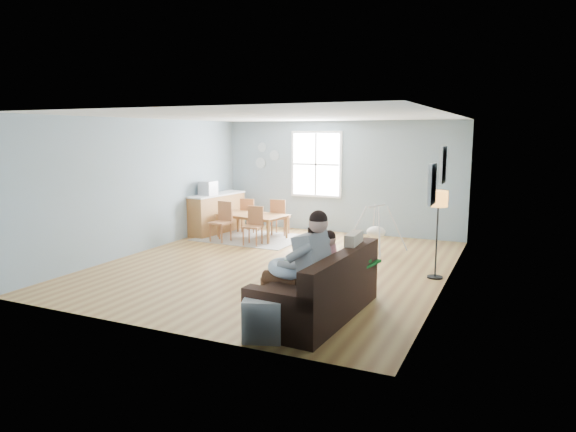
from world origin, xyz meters
The scene contains 22 objects.
room centered at (0.00, 0.00, 2.42)m, with size 8.40×9.40×3.90m.
window centered at (-0.60, 3.46, 1.65)m, with size 1.32×0.08×1.62m.
pictures centered at (2.97, -1.05, 1.85)m, with size 0.05×1.34×0.74m.
wall_plates centered at (-2.00, 3.47, 1.83)m, with size 0.67×0.02×0.66m.
sofa centered at (1.70, -2.19, 0.31)m, with size 1.07×2.25×0.89m.
green_throw centered at (1.66, -1.46, 0.56)m, with size 1.00×0.87×0.04m, color #166019.
beige_pillow centered at (1.97, -1.63, 0.80)m, with size 0.14×0.51×0.51m, color #C5AF96.
father centered at (1.55, -2.50, 0.78)m, with size 1.09×0.54×1.47m.
nursing_pillow centered at (1.38, -2.49, 0.69)m, with size 0.56×0.56×0.15m, color #ACBED7.
infant centered at (1.37, -2.45, 0.79)m, with size 0.23×0.41×0.15m.
toddler centered at (1.64, -1.98, 0.76)m, with size 0.60×0.35×0.91m.
floor_lamp centered at (2.80, 0.30, 1.22)m, with size 0.30×0.30×1.47m.
storage_cube centered at (1.36, -3.20, 0.25)m, with size 0.56×0.53×0.50m.
rug centered at (-1.60, 1.94, 0.01)m, with size 2.32×1.76×0.01m, color #9D9990.
dining_table centered at (-1.60, 1.94, 0.28)m, with size 1.59×0.89×0.56m, color #9B5D32.
chair_sw centered at (-2.03, 1.39, 0.50)m, with size 0.45×0.45×0.89m.
chair_se centered at (-1.21, 1.35, 0.47)m, with size 0.41×0.41×0.84m.
chair_nw centered at (-1.99, 2.53, 0.47)m, with size 0.41×0.41×0.84m.
chair_ne centered at (-1.15, 2.50, 0.49)m, with size 0.43×0.43×0.87m.
counter centered at (-2.70, 2.20, 0.49)m, with size 0.70×1.76×0.96m.
monitor centered at (-2.72, 1.87, 1.12)m, with size 0.39×0.37×0.33m.
baby_swing centered at (1.38, 1.80, 0.43)m, with size 1.22×1.23×0.95m.
Camera 1 is at (4.03, -8.31, 2.40)m, focal length 32.00 mm.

